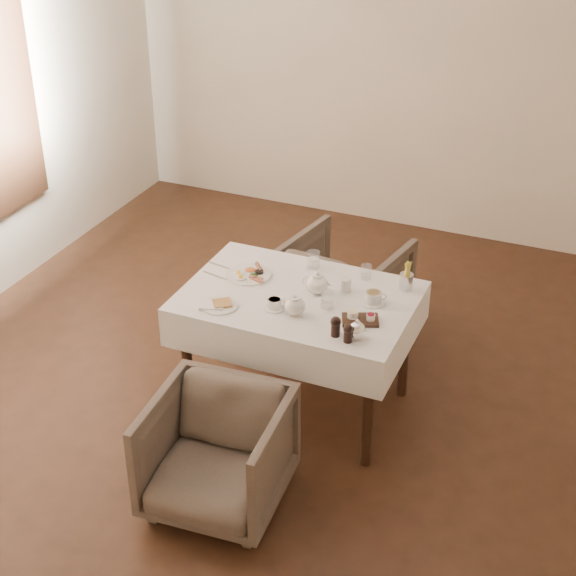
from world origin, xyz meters
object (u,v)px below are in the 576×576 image
(breakfast_plate, at_px, (249,274))
(armchair_near, at_px, (217,454))
(teapot_centre, at_px, (317,283))
(table, at_px, (298,313))
(armchair_far, at_px, (343,288))

(breakfast_plate, bearing_deg, armchair_near, -91.18)
(breakfast_plate, height_order, teapot_centre, teapot_centre)
(table, distance_m, teapot_centre, 0.21)
(table, xyz_separation_m, breakfast_plate, (-0.35, 0.10, 0.13))
(armchair_far, bearing_deg, teapot_centre, 109.00)
(table, relative_size, armchair_near, 1.88)
(breakfast_plate, relative_size, teapot_centre, 1.54)
(armchair_far, bearing_deg, table, 102.64)
(armchair_near, height_order, teapot_centre, teapot_centre)
(table, bearing_deg, armchair_far, 92.45)
(armchair_near, relative_size, breakfast_plate, 2.60)
(armchair_far, xyz_separation_m, breakfast_plate, (-0.31, -0.77, 0.43))
(table, relative_size, armchair_far, 1.74)
(armchair_near, bearing_deg, table, 82.02)
(armchair_near, distance_m, teapot_centre, 1.11)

